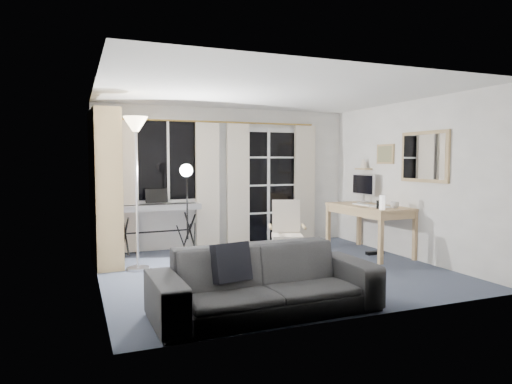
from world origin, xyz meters
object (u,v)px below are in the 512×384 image
Objects in this scene: torchiere_lamp at (136,147)px; monitor at (363,185)px; bookshelf at (103,192)px; sofa at (265,269)px; studio_light at (187,182)px; keyboard_piano at (158,208)px; office_chair at (287,228)px; desk at (369,211)px; mug at (395,204)px.

torchiere_lamp is 3.84m from monitor.
bookshelf is 4.21m from monitor.
sofa is (0.93, -2.29, -1.24)m from torchiere_lamp.
studio_light is 3.05m from monitor.
torchiere_lamp reaches higher than studio_light.
studio_light is at bearing 177.23° from monitor.
bookshelf reaches higher than sofa.
sofa is at bearing -84.27° from keyboard_piano.
torchiere_lamp is 2.34m from office_chair.
torchiere_lamp is at bearing 173.51° from desk.
sofa is at bearing -67.84° from torchiere_lamp.
desk is at bearing 10.29° from studio_light.
monitor is at bearing 19.26° from studio_light.
torchiere_lamp is 1.41× the size of desk.
studio_light is 1.60m from office_chair.
mug is at bearing 1.46° from studio_light.
studio_light reaches higher than monitor.
torchiere_lamp is 0.91m from studio_light.
bookshelf is at bearing -173.28° from studio_light.
sofa reaches higher than desk.
studio_light is at bearing 16.02° from torchiere_lamp.
office_chair is 1.68m from desk.
studio_light is 2.64× the size of monitor.
mug is at bearing -98.18° from monitor.
mug is at bearing -81.08° from desk.
desk is at bearing 101.31° from mug.
bookshelf is 3.94× the size of monitor.
studio_light is at bearing 161.82° from mug.
monitor is (3.79, 0.19, -0.60)m from torchiere_lamp.
desk is (4.01, -0.74, -0.37)m from bookshelf.
mug is at bearing 16.36° from office_chair.
monitor reaches higher than sofa.
studio_light reaches higher than desk.
monitor reaches higher than desk.
sofa is at bearing -66.71° from bookshelf.
desk is 11.61× the size of mug.
keyboard_piano reaches higher than office_chair.
bookshelf is 0.99× the size of sofa.
office_chair is (1.22, -0.83, -0.63)m from studio_light.
bookshelf is at bearing 167.22° from desk.
office_chair is 1.68× the size of monitor.
keyboard_piano is at bearing 164.67° from monitor.
desk is at bearing -4.10° from torchiere_lamp.
office_chair is 1.76m from mug.
monitor is 4.40× the size of mug.
office_chair is 7.40× the size of mug.
bookshelf is 2.34× the size of office_chair.
studio_light is 2.62m from sofa.
monitor is at bearing -15.69° from keyboard_piano.
office_chair is at bearing -14.43° from studio_light.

